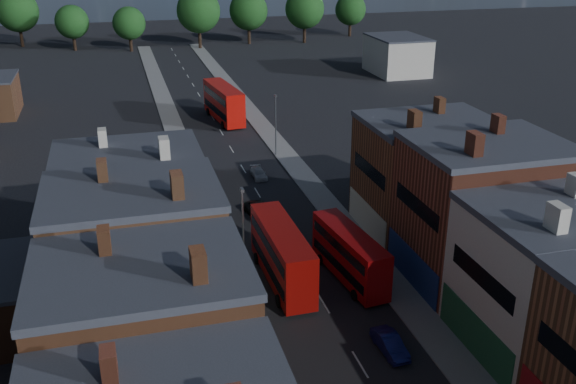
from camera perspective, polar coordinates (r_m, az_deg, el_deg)
pavement_west at (r=73.40m, az=-8.03°, el=0.04°), size 3.00×200.00×0.12m
pavement_east at (r=75.89m, az=1.73°, el=1.02°), size 3.00×200.00×0.12m
lamp_post_2 at (r=53.60m, az=-4.02°, el=-3.07°), size 0.25×0.70×8.12m
lamp_post_3 at (r=83.20m, az=-1.10°, el=6.34°), size 0.25×0.70×8.12m
bus_0 at (r=53.50m, az=-0.53°, el=-5.51°), size 3.06×11.49×4.94m
bus_1 at (r=54.34m, az=5.51°, el=-5.51°), size 3.51×10.34×4.38m
bus_2 at (r=99.99m, az=-5.74°, el=7.95°), size 4.37×12.89×5.46m
car_1 at (r=46.87m, az=9.05°, el=-13.19°), size 1.57×3.97×1.29m
car_2 at (r=66.30m, az=-2.53°, el=-1.68°), size 2.79×5.09×1.35m
car_3 at (r=76.85m, az=-2.63°, el=1.68°), size 1.56×3.75×1.08m
ped_1 at (r=43.96m, az=-0.70°, el=-15.01°), size 0.96×0.71×1.75m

